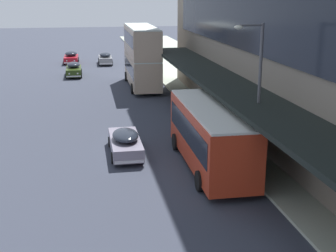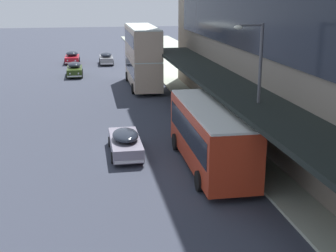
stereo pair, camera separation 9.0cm
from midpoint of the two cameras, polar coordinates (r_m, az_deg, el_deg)
name	(u,v)px [view 2 (the right image)]	position (r m, az deg, el deg)	size (l,w,h in m)	color
transit_bus_kerbside_front	(142,55)	(46.72, -3.08, 8.68)	(2.92, 10.28, 5.99)	tan
transit_bus_kerbside_rear	(210,133)	(25.13, 5.28, -0.89)	(2.93, 9.60, 3.39)	#B5331B
sedan_trailing_mid	(106,58)	(62.65, -7.50, 8.18)	(1.87, 4.49, 1.56)	gray
sedan_trailing_near	(75,69)	(54.19, -11.27, 6.80)	(1.81, 4.47, 1.59)	#2C3E14
sedan_lead_mid	(72,57)	(64.29, -11.57, 8.20)	(2.01, 4.44, 1.58)	#A51520
sedan_second_mid	(125,142)	(27.55, -5.13, -1.96)	(1.87, 4.96, 1.50)	gray
street_lamp	(256,90)	(23.52, 10.79, 4.29)	(1.50, 0.28, 7.66)	#4C4C51
fire_hydrant	(230,141)	(28.66, 7.62, -1.85)	(0.20, 0.40, 0.70)	red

